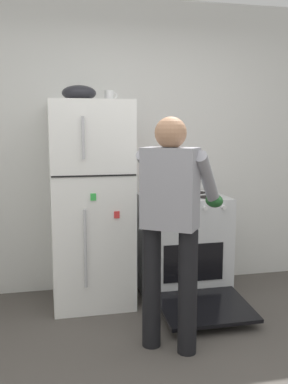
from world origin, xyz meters
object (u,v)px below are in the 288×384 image
(red_pot, at_px, (167,190))
(mixing_bowl, at_px, (79,93))
(person_cook, at_px, (172,213))
(refrigerator, at_px, (91,204))
(stove_range, at_px, (183,246))
(coffee_mug, at_px, (109,96))

(red_pot, relative_size, mixing_bowl, 1.13)
(mixing_bowl, bearing_deg, red_pot, -3.78)
(person_cook, bearing_deg, refrigerator, 115.11)
(stove_range, bearing_deg, mixing_bowl, 178.88)
(refrigerator, bearing_deg, red_pot, -4.20)
(refrigerator, xyz_separation_m, person_cook, (0.45, -0.96, 0.08))
(refrigerator, xyz_separation_m, coffee_mug, (0.18, 0.05, 0.92))
(refrigerator, bearing_deg, coffee_mug, 15.40)
(coffee_mug, height_order, mixing_bowl, mixing_bowl)
(red_pot, relative_size, coffee_mug, 2.87)
(red_pot, xyz_separation_m, mixing_bowl, (-0.76, 0.05, 0.84))
(person_cook, bearing_deg, red_pot, 75.97)
(refrigerator, height_order, coffee_mug, coffee_mug)
(coffee_mug, bearing_deg, stove_range, -5.93)
(stove_range, bearing_deg, person_cook, -112.35)
(red_pot, bearing_deg, coffee_mug, 168.58)
(stove_range, xyz_separation_m, mixing_bowl, (-0.92, 0.02, 1.36))
(refrigerator, height_order, stove_range, refrigerator)
(stove_range, height_order, red_pot, red_pot)
(refrigerator, relative_size, red_pot, 5.44)
(mixing_bowl, bearing_deg, refrigerator, -0.21)
(person_cook, bearing_deg, stove_range, 67.65)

